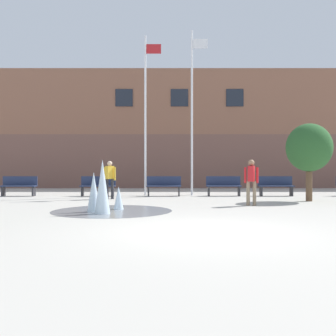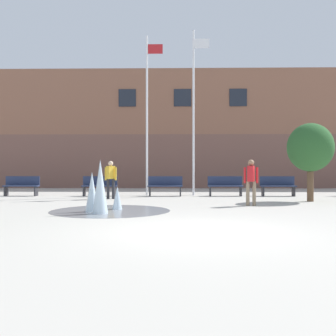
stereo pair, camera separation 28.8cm
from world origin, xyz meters
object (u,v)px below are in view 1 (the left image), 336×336
street_tree_near_building (309,148)px  park_bench_left_of_flagpoles (98,186)px  park_bench_far_left (19,186)px  adult_watching (251,179)px  flagpole_right (193,108)px  teen_by_trashcan (110,177)px  park_bench_under_left_flagpole (164,186)px  park_bench_center (224,186)px  flagpole_left (146,110)px  park_bench_under_right_flagpole (276,186)px

street_tree_near_building → park_bench_left_of_flagpoles: bearing=162.6°
park_bench_far_left → adult_watching: (9.76, -4.53, 0.45)m
park_bench_far_left → adult_watching: size_ratio=1.01×
park_bench_left_of_flagpoles → street_tree_near_building: street_tree_near_building is taller
park_bench_left_of_flagpoles → flagpole_right: size_ratio=0.20×
adult_watching → teen_by_trashcan: same height
park_bench_far_left → park_bench_under_left_flagpole: bearing=0.1°
park_bench_far_left → park_bench_center: same height
teen_by_trashcan → street_tree_near_building: street_tree_near_building is taller
park_bench_left_of_flagpoles → flagpole_left: (2.19, 0.55, 3.55)m
teen_by_trashcan → flagpole_left: bearing=-169.5°
adult_watching → flagpole_right: bearing=39.4°
park_bench_under_right_flagpole → flagpole_left: 7.02m
park_bench_under_left_flagpole → flagpole_left: bearing=147.8°
park_bench_far_left → flagpole_left: 6.85m
park_bench_under_left_flagpole → park_bench_far_left: bearing=-179.9°
park_bench_under_left_flagpole → flagpole_right: 3.96m
flagpole_right → street_tree_near_building: size_ratio=2.57×
park_bench_center → flagpole_right: bearing=161.9°
park_bench_under_left_flagpole → street_tree_near_building: (5.72, -2.76, 1.61)m
park_bench_under_right_flagpole → street_tree_near_building: 3.27m
park_bench_far_left → street_tree_near_building: bearing=-12.5°
park_bench_far_left → park_bench_under_left_flagpole: size_ratio=1.00×
flagpole_right → park_bench_left_of_flagpoles: bearing=-172.9°
park_bench_under_left_flagpole → adult_watching: bearing=-55.8°
park_bench_far_left → teen_by_trashcan: (4.44, -1.70, 0.45)m
teen_by_trashcan → flagpole_left: flagpole_left is taller
street_tree_near_building → park_bench_under_left_flagpole: bearing=154.3°
flagpole_left → street_tree_near_building: flagpole_left is taller
street_tree_near_building → teen_by_trashcan: bearing=172.5°
park_bench_left_of_flagpoles → teen_by_trashcan: teen_by_trashcan is taller
park_bench_far_left → teen_by_trashcan: bearing=-20.9°
teen_by_trashcan → adult_watching: bearing=104.3°
park_bench_center → street_tree_near_building: size_ratio=0.53×
adult_watching → park_bench_under_right_flagpole: bearing=-4.0°
park_bench_under_right_flagpole → teen_by_trashcan: (-7.43, -1.75, 0.45)m
park_bench_left_of_flagpoles → park_bench_under_right_flagpole: bearing=0.4°
park_bench_left_of_flagpoles → adult_watching: bearing=-36.5°
park_bench_far_left → park_bench_under_left_flagpole: 6.68m
park_bench_under_left_flagpole → flagpole_right: bearing=21.5°
park_bench_center → flagpole_left: (-3.63, 0.46, 3.55)m
flagpole_left → park_bench_under_left_flagpole: bearing=-32.2°
flagpole_left → park_bench_left_of_flagpoles: bearing=-165.9°
flagpole_left → park_bench_far_left: bearing=-174.7°
park_bench_far_left → adult_watching: 10.77m
street_tree_near_building → park_bench_center: bearing=136.1°
park_bench_far_left → park_bench_center: size_ratio=1.00×
park_bench_left_of_flagpoles → flagpole_right: (4.40, 0.55, 3.68)m
park_bench_left_of_flagpoles → teen_by_trashcan: size_ratio=1.01×
park_bench_under_right_flagpole → street_tree_near_building: street_tree_near_building is taller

